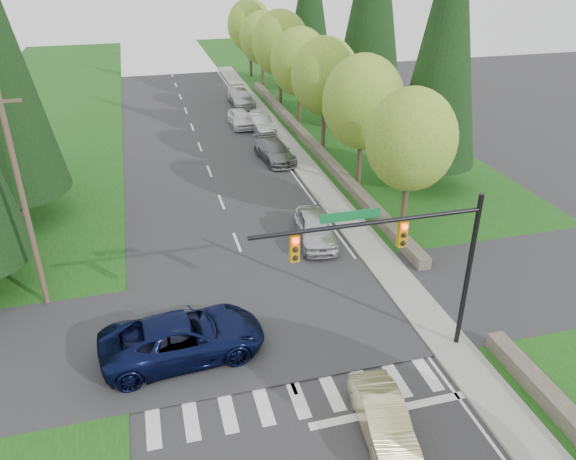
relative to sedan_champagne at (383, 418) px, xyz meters
name	(u,v)px	position (x,y,z in m)	size (l,w,h in m)	color
grass_east	(414,187)	(10.68, 19.06, -0.64)	(14.00, 110.00, 0.06)	#184813
cross_street	(268,322)	(-2.32, 7.06, -0.67)	(120.00, 8.00, 0.10)	#28282B
sidewalk_east	(320,184)	(4.58, 21.06, -0.61)	(1.80, 80.00, 0.13)	gray
curb_east	(308,185)	(3.73, 21.06, -0.61)	(0.20, 80.00, 0.13)	gray
stone_wall_north	(309,141)	(6.28, 29.06, -0.32)	(0.70, 40.00, 0.70)	#4C4438
traffic_signal	(405,248)	(2.05, 3.56, 4.31)	(8.70, 0.37, 6.80)	black
utility_pole	(24,202)	(-11.82, 11.06, 4.47)	(1.60, 0.24, 10.00)	#473828
decid_tree_0	(411,140)	(6.88, 13.06, 4.92)	(4.80, 4.80, 8.37)	#38281C
decid_tree_1	(363,102)	(6.98, 20.06, 5.12)	(5.20, 5.20, 8.80)	#38281C
decid_tree_2	(325,76)	(6.78, 27.06, 5.25)	(5.00, 5.00, 8.82)	#38281C
decid_tree_3	(300,62)	(6.88, 34.06, 4.99)	(5.00, 5.00, 8.55)	#38281C
decid_tree_4	(280,43)	(6.98, 41.06, 5.39)	(5.40, 5.40, 9.18)	#38281C
decid_tree_5	(262,38)	(6.78, 48.06, 4.86)	(4.80, 4.80, 8.30)	#38281C
decid_tree_6	(250,26)	(6.88, 55.06, 5.19)	(5.20, 5.20, 8.86)	#38281C
conifer_e_a	(447,35)	(11.68, 19.06, 9.12)	(5.44, 5.44, 17.80)	#38281C
sedan_champagne	(383,418)	(0.00, 0.00, 0.00)	(1.43, 4.09, 1.35)	beige
suv_navy	(183,337)	(-6.08, 5.77, 0.23)	(2.99, 6.48, 1.80)	#0A1034
parked_car_a	(315,228)	(1.88, 13.55, 0.13)	(1.91, 4.74, 1.62)	silver
parked_car_b	(275,151)	(2.76, 26.47, 0.07)	(2.08, 5.11, 1.48)	slate
parked_car_c	(260,123)	(3.28, 33.66, 0.09)	(1.62, 4.64, 1.53)	#AAAAAF
parked_car_d	(240,118)	(1.88, 35.63, 0.07)	(1.75, 4.35, 1.48)	white
parked_car_e	(241,97)	(3.28, 42.69, 0.10)	(2.17, 5.33, 1.55)	#B2B2B7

